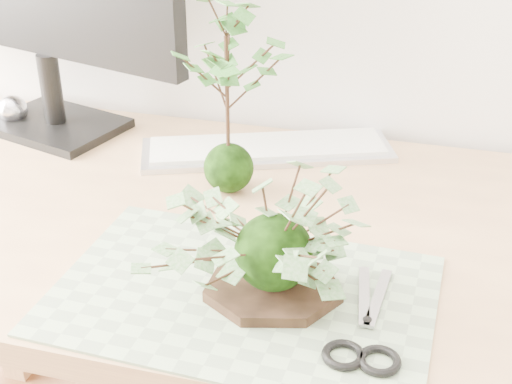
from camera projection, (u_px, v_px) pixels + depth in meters
desk at (272, 270)px, 1.12m from camera, size 1.60×0.70×0.74m
cutting_mat at (243, 294)px, 0.92m from camera, size 0.50×0.34×0.00m
stone_dish at (273, 289)px, 0.91m from camera, size 0.22×0.22×0.01m
ivy_kokedama at (274, 220)px, 0.86m from camera, size 0.33×0.33×0.20m
maple_kokedama at (226, 49)px, 1.06m from camera, size 0.19×0.19×0.34m
keyboard at (267, 149)px, 1.29m from camera, size 0.47×0.29×0.02m
foil_ball at (12, 110)px, 1.40m from camera, size 0.06×0.06×0.06m
scissors at (363, 343)px, 0.83m from camera, size 0.09×0.21×0.01m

